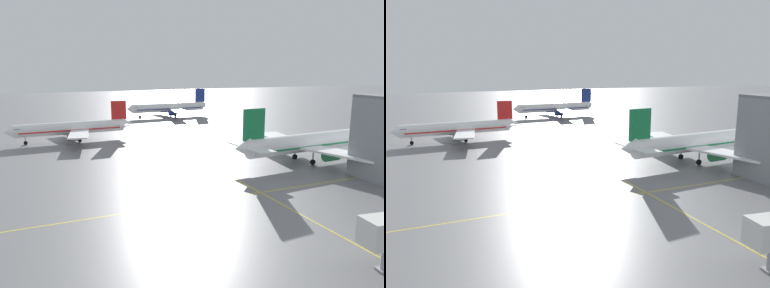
# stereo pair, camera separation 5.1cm
# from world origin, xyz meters

# --- Properties ---
(airliner_second_row) EXTENTS (37.70, 32.45, 11.72)m
(airliner_second_row) POSITION_xyz_m (20.39, 52.46, 4.00)
(airliner_second_row) COLOR white
(airliner_second_row) RESTS_ON ground
(airliner_third_row) EXTENTS (32.67, 28.20, 10.17)m
(airliner_third_row) POSITION_xyz_m (-22.44, 94.47, 3.47)
(airliner_third_row) COLOR white
(airliner_third_row) RESTS_ON ground
(airliner_far_left_stand) EXTENTS (34.36, 29.73, 10.71)m
(airliner_far_left_stand) POSITION_xyz_m (18.11, 131.21, 3.66)
(airliner_far_left_stand) COLOR white
(airliner_far_left_stand) RESTS_ON ground
(taxiway_markings) EXTENTS (121.68, 91.42, 0.01)m
(taxiway_markings) POSITION_xyz_m (0.00, 18.78, 0.00)
(taxiway_markings) COLOR yellow
(taxiway_markings) RESTS_ON ground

